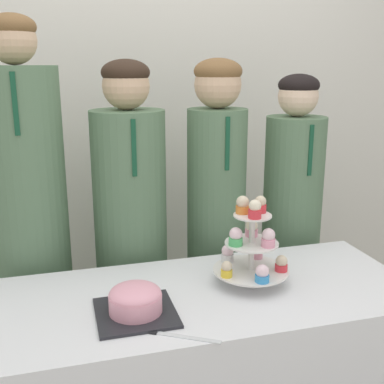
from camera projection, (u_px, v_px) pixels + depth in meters
The scene contains 9 objects.
wall_back at pixel (138, 87), 2.59m from camera, with size 9.00×0.06×2.70m.
table at pixel (201, 383), 1.73m from camera, with size 1.50×0.61×0.71m.
round_cake at pixel (135, 301), 1.49m from camera, with size 0.25×0.25×0.10m.
cake_knife at pixel (160, 333), 1.39m from camera, with size 0.24×0.16×0.01m.
cupcake_stand at pixel (251, 244), 1.68m from camera, with size 0.27×0.27×0.32m.
student_0 at pixel (31, 238), 1.96m from camera, with size 0.31×0.32×1.65m.
student_1 at pixel (131, 245), 2.09m from camera, with size 0.31×0.31×1.49m.
student_2 at pixel (216, 230), 2.18m from camera, with size 0.26×0.27×1.49m.
student_3 at pixel (291, 234), 2.29m from camera, with size 0.27×0.28×1.43m.
Camera 1 is at (-0.44, -1.13, 1.47)m, focal length 45.00 mm.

